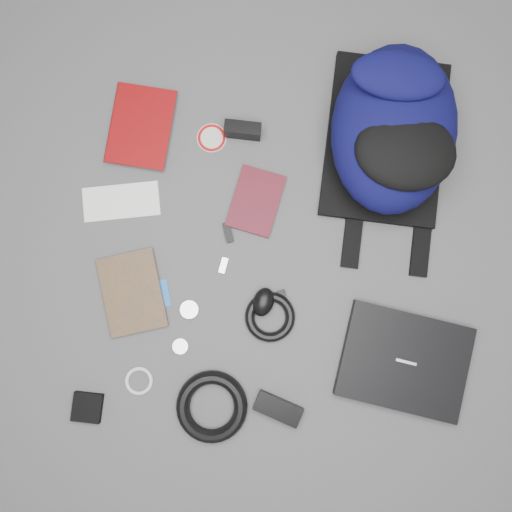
{
  "coord_description": "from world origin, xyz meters",
  "views": [
    {
      "loc": [
        -0.0,
        -0.11,
        1.42
      ],
      "look_at": [
        0.0,
        0.0,
        0.02
      ],
      "focal_mm": 35.0,
      "sensor_mm": 36.0,
      "label": 1
    }
  ],
  "objects_px": {
    "dvd_case": "(256,201)",
    "textbook_red": "(111,122)",
    "power_brick": "(278,409)",
    "pouch": "(87,407)",
    "comic_book": "(104,299)",
    "compact_camera": "(243,130)",
    "mouse": "(263,302)",
    "laptop": "(404,361)",
    "backpack": "(394,129)"
  },
  "relations": [
    {
      "from": "dvd_case",
      "to": "textbook_red",
      "type": "bearing_deg",
      "value": 167.84
    },
    {
      "from": "power_brick",
      "to": "pouch",
      "type": "distance_m",
      "value": 0.53
    },
    {
      "from": "comic_book",
      "to": "compact_camera",
      "type": "xyz_separation_m",
      "value": [
        0.39,
        0.48,
        0.02
      ]
    },
    {
      "from": "power_brick",
      "to": "pouch",
      "type": "bearing_deg",
      "value": -156.73
    },
    {
      "from": "comic_book",
      "to": "mouse",
      "type": "height_order",
      "value": "mouse"
    },
    {
      "from": "comic_book",
      "to": "mouse",
      "type": "xyz_separation_m",
      "value": [
        0.45,
        -0.01,
        0.01
      ]
    },
    {
      "from": "laptop",
      "to": "dvd_case",
      "type": "bearing_deg",
      "value": 146.13
    },
    {
      "from": "dvd_case",
      "to": "pouch",
      "type": "distance_m",
      "value": 0.74
    },
    {
      "from": "comic_book",
      "to": "pouch",
      "type": "height_order",
      "value": "pouch"
    },
    {
      "from": "compact_camera",
      "to": "power_brick",
      "type": "bearing_deg",
      "value": -76.35
    },
    {
      "from": "dvd_case",
      "to": "power_brick",
      "type": "bearing_deg",
      "value": -67.41
    },
    {
      "from": "pouch",
      "to": "dvd_case",
      "type": "bearing_deg",
      "value": 51.02
    },
    {
      "from": "backpack",
      "to": "compact_camera",
      "type": "bearing_deg",
      "value": -176.01
    },
    {
      "from": "comic_book",
      "to": "power_brick",
      "type": "relative_size",
      "value": 1.73
    },
    {
      "from": "mouse",
      "to": "power_brick",
      "type": "bearing_deg",
      "value": -64.59
    },
    {
      "from": "power_brick",
      "to": "textbook_red",
      "type": "bearing_deg",
      "value": 144.2
    },
    {
      "from": "laptop",
      "to": "comic_book",
      "type": "relative_size",
      "value": 1.52
    },
    {
      "from": "backpack",
      "to": "pouch",
      "type": "relative_size",
      "value": 6.56
    },
    {
      "from": "comic_book",
      "to": "mouse",
      "type": "relative_size",
      "value": 2.75
    },
    {
      "from": "laptop",
      "to": "mouse",
      "type": "distance_m",
      "value": 0.42
    },
    {
      "from": "laptop",
      "to": "pouch",
      "type": "xyz_separation_m",
      "value": [
        -0.88,
        -0.13,
        -0.01
      ]
    },
    {
      "from": "pouch",
      "to": "laptop",
      "type": "bearing_deg",
      "value": 8.19
    },
    {
      "from": "textbook_red",
      "to": "dvd_case",
      "type": "bearing_deg",
      "value": -19.75
    },
    {
      "from": "laptop",
      "to": "dvd_case",
      "type": "height_order",
      "value": "laptop"
    },
    {
      "from": "textbook_red",
      "to": "pouch",
      "type": "distance_m",
      "value": 0.81
    },
    {
      "from": "mouse",
      "to": "textbook_red",
      "type": "bearing_deg",
      "value": 147.94
    },
    {
      "from": "textbook_red",
      "to": "compact_camera",
      "type": "height_order",
      "value": "compact_camera"
    },
    {
      "from": "dvd_case",
      "to": "power_brick",
      "type": "height_order",
      "value": "power_brick"
    },
    {
      "from": "laptop",
      "to": "mouse",
      "type": "relative_size",
      "value": 4.18
    },
    {
      "from": "mouse",
      "to": "comic_book",
      "type": "bearing_deg",
      "value": -163.51
    },
    {
      "from": "laptop",
      "to": "compact_camera",
      "type": "relative_size",
      "value": 3.3
    },
    {
      "from": "backpack",
      "to": "power_brick",
      "type": "relative_size",
      "value": 4.01
    },
    {
      "from": "textbook_red",
      "to": "comic_book",
      "type": "xyz_separation_m",
      "value": [
        -0.01,
        -0.51,
        -0.0
      ]
    },
    {
      "from": "laptop",
      "to": "dvd_case",
      "type": "relative_size",
      "value": 1.87
    },
    {
      "from": "laptop",
      "to": "pouch",
      "type": "height_order",
      "value": "laptop"
    },
    {
      "from": "laptop",
      "to": "power_brick",
      "type": "xyz_separation_m",
      "value": [
        -0.35,
        -0.13,
        -0.0
      ]
    },
    {
      "from": "backpack",
      "to": "pouch",
      "type": "bearing_deg",
      "value": -130.72
    },
    {
      "from": "laptop",
      "to": "backpack",
      "type": "bearing_deg",
      "value": 107.46
    },
    {
      "from": "mouse",
      "to": "laptop",
      "type": "bearing_deg",
      "value": -5.15
    },
    {
      "from": "textbook_red",
      "to": "power_brick",
      "type": "relative_size",
      "value": 1.82
    },
    {
      "from": "dvd_case",
      "to": "comic_book",
      "type": "bearing_deg",
      "value": -130.4
    },
    {
      "from": "compact_camera",
      "to": "mouse",
      "type": "height_order",
      "value": "compact_camera"
    },
    {
      "from": "pouch",
      "to": "backpack",
      "type": "bearing_deg",
      "value": 42.01
    },
    {
      "from": "laptop",
      "to": "mouse",
      "type": "bearing_deg",
      "value": 171.02
    },
    {
      "from": "laptop",
      "to": "textbook_red",
      "type": "height_order",
      "value": "laptop"
    },
    {
      "from": "backpack",
      "to": "power_brick",
      "type": "height_order",
      "value": "backpack"
    },
    {
      "from": "compact_camera",
      "to": "power_brick",
      "type": "distance_m",
      "value": 0.79
    },
    {
      "from": "laptop",
      "to": "compact_camera",
      "type": "distance_m",
      "value": 0.79
    },
    {
      "from": "laptop",
      "to": "pouch",
      "type": "bearing_deg",
      "value": -158.07
    },
    {
      "from": "laptop",
      "to": "compact_camera",
      "type": "bearing_deg",
      "value": 138.29
    }
  ]
}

